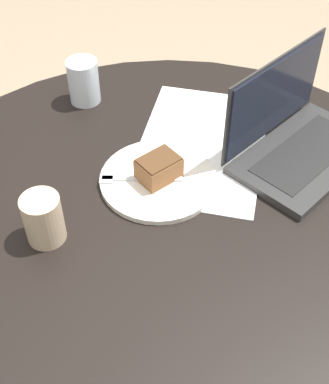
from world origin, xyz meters
TOP-DOWN VIEW (x-y plane):
  - dining_table at (0.00, 0.00)m, footprint 1.26×1.26m
  - paper_document at (0.24, 0.13)m, footprint 0.50×0.46m
  - plate at (0.08, 0.12)m, footprint 0.25×0.25m
  - cake_slice at (0.08, 0.12)m, footprint 0.09×0.07m
  - fork at (0.04, 0.15)m, footprint 0.13×0.14m
  - coffee_glass at (-0.18, 0.16)m, footprint 0.07×0.07m
  - water_glass at (0.16, 0.46)m, footprint 0.08×0.08m
  - laptop at (0.36, -0.03)m, footprint 0.33×0.21m

SIDE VIEW (x-z plane):
  - dining_table at x=0.00m, z-range 0.22..0.93m
  - paper_document at x=0.24m, z-range 0.71..0.72m
  - plate at x=0.08m, z-range 0.71..0.73m
  - fork at x=0.04m, z-range 0.73..0.73m
  - cake_slice at x=0.08m, z-range 0.73..0.78m
  - laptop at x=0.36m, z-range 0.65..0.86m
  - coffee_glass at x=-0.18m, z-range 0.71..0.82m
  - water_glass at x=0.16m, z-range 0.71..0.82m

